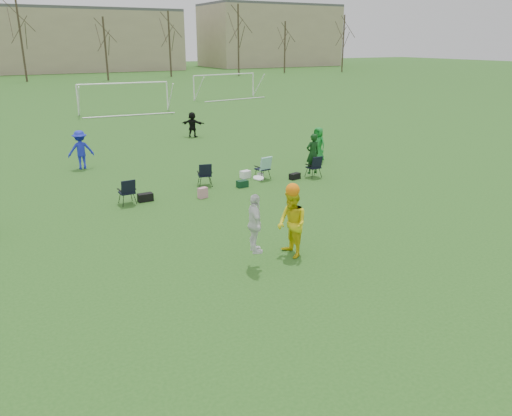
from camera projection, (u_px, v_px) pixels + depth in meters
ground at (291, 271)px, 13.08m from camera, size 260.00×260.00×0.00m
fielder_blue at (81, 150)px, 23.21m from camera, size 1.19×0.72×1.80m
fielder_green_far at (318, 145)px, 24.55m from camera, size 0.77×0.97×1.72m
fielder_black at (192, 125)px, 30.89m from camera, size 1.39×1.31×1.56m
center_contest at (281, 223)px, 13.44m from camera, size 1.96×1.19×2.49m
sideline_setup at (251, 170)px, 20.86m from camera, size 8.86×2.15×1.92m
goal_mid at (123, 89)px, 40.89m from camera, size 7.40×0.63×2.46m
goal_right at (225, 79)px, 51.33m from camera, size 7.35×1.14×2.46m
tree_line at (25, 45)px, 69.65m from camera, size 110.28×3.28×11.40m
building_row at (49, 39)px, 94.06m from camera, size 126.00×16.00×13.00m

